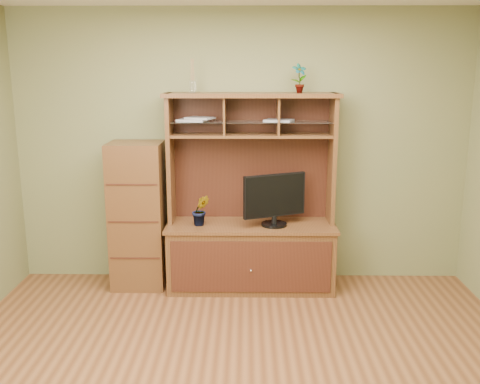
{
  "coord_description": "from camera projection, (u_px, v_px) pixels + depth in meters",
  "views": [
    {
      "loc": [
        0.05,
        -3.29,
        2.12
      ],
      "look_at": [
        -0.01,
        1.2,
        1.08
      ],
      "focal_mm": 40.0,
      "sensor_mm": 36.0,
      "label": 1
    }
  ],
  "objects": [
    {
      "name": "room",
      "position": [
        239.0,
        194.0,
        3.38
      ],
      "size": [
        4.54,
        4.04,
        2.74
      ],
      "color": "#583119",
      "rests_on": "ground"
    },
    {
      "name": "media_hutch",
      "position": [
        251.0,
        235.0,
        5.25
      ],
      "size": [
        1.66,
        0.61,
        1.9
      ],
      "color": "#422712",
      "rests_on": "room"
    },
    {
      "name": "monitor",
      "position": [
        274.0,
        199.0,
        5.07
      ],
      "size": [
        0.6,
        0.3,
        0.5
      ],
      "rotation": [
        0.0,
        0.0,
        0.42
      ],
      "color": "black",
      "rests_on": "media_hutch"
    },
    {
      "name": "orchid_plant",
      "position": [
        201.0,
        210.0,
        5.11
      ],
      "size": [
        0.18,
        0.16,
        0.3
      ],
      "primitive_type": "imported",
      "rotation": [
        0.0,
        0.0,
        0.17
      ],
      "color": "#2C5F20",
      "rests_on": "media_hutch"
    },
    {
      "name": "top_plant",
      "position": [
        299.0,
        78.0,
        4.98
      ],
      "size": [
        0.17,
        0.14,
        0.27
      ],
      "primitive_type": "imported",
      "rotation": [
        0.0,
        0.0,
        0.34
      ],
      "color": "#296924",
      "rests_on": "media_hutch"
    },
    {
      "name": "reed_diffuser",
      "position": [
        193.0,
        80.0,
        4.99
      ],
      "size": [
        0.06,
        0.06,
        0.31
      ],
      "color": "silver",
      "rests_on": "media_hutch"
    },
    {
      "name": "magazines",
      "position": [
        223.0,
        120.0,
        5.07
      ],
      "size": [
        1.13,
        0.27,
        0.04
      ],
      "color": "#A4A4A8",
      "rests_on": "media_hutch"
    },
    {
      "name": "side_cabinet",
      "position": [
        138.0,
        215.0,
        5.24
      ],
      "size": [
        0.51,
        0.47,
        1.44
      ],
      "color": "#422712",
      "rests_on": "room"
    }
  ]
}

